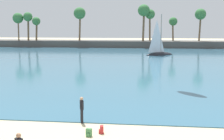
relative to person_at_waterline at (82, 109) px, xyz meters
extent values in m
cube|color=#386B84|center=(0.80, 52.54, -0.86)|extent=(220.00, 105.26, 0.06)
cube|color=#514C47|center=(0.80, 65.17, 0.01)|extent=(83.80, 6.00, 1.80)
cylinder|color=brown|center=(-14.41, 64.28, 4.61)|extent=(0.72, 0.72, 7.44)
sphere|color=#38753D|center=(-14.41, 64.28, 8.32)|extent=(3.20, 3.20, 3.20)
cylinder|color=brown|center=(-28.83, 63.71, 4.15)|extent=(0.69, 0.55, 6.51)
sphere|color=#38753D|center=(-28.83, 63.71, 7.40)|extent=(2.51, 2.51, 2.51)
cylinder|color=brown|center=(-26.55, 63.88, 3.56)|extent=(0.68, 0.80, 5.33)
sphere|color=#38753D|center=(-26.55, 63.88, 6.21)|extent=(2.25, 2.25, 2.25)
cylinder|color=brown|center=(2.90, 63.94, 4.94)|extent=(0.73, 0.69, 8.10)
sphere|color=#38753D|center=(2.90, 63.94, 8.98)|extent=(3.14, 3.14, 3.14)
cylinder|color=brown|center=(4.57, 65.38, 4.47)|extent=(0.58, 0.79, 7.15)
sphere|color=#38753D|center=(4.57, 65.38, 8.04)|extent=(2.61, 2.61, 2.61)
cylinder|color=brown|center=(17.75, 65.48, 4.44)|extent=(0.65, 0.57, 7.09)
sphere|color=#38753D|center=(17.75, 65.48, 7.98)|extent=(2.91, 2.91, 2.91)
cylinder|color=brown|center=(-31.62, 63.58, 3.97)|extent=(0.45, 0.69, 6.14)
sphere|color=#38753D|center=(-31.62, 63.58, 7.03)|extent=(2.90, 2.90, 2.90)
cylinder|color=brown|center=(10.80, 66.44, 3.51)|extent=(0.63, 0.65, 5.24)
sphere|color=#38753D|center=(10.80, 66.44, 6.12)|extent=(2.27, 2.27, 2.27)
sphere|color=#9E7051|center=(-1.24, -6.58, 0.67)|extent=(0.21, 0.21, 0.21)
cylinder|color=black|center=(-0.04, 0.10, -0.46)|extent=(0.15, 0.15, 0.86)
cylinder|color=black|center=(0.04, -0.10, -0.46)|extent=(0.15, 0.15, 0.86)
cube|color=black|center=(0.00, 0.00, 0.26)|extent=(0.30, 0.39, 0.58)
sphere|color=tan|center=(0.00, 0.00, 0.67)|extent=(0.21, 0.21, 0.21)
cylinder|color=black|center=(-0.08, 0.22, 0.22)|extent=(0.09, 0.09, 0.50)
cylinder|color=black|center=(0.08, -0.22, 0.22)|extent=(0.09, 0.09, 0.50)
cube|color=#47844C|center=(0.88, -2.27, -0.67)|extent=(0.34, 0.28, 0.44)
cube|color=#47844C|center=(0.85, -2.39, -0.77)|extent=(0.23, 0.14, 0.20)
cube|color=red|center=(1.52, -1.71, -0.67)|extent=(0.24, 0.33, 0.44)
cube|color=red|center=(1.39, -1.73, -0.77)|extent=(0.11, 0.23, 0.20)
ellipsoid|color=black|center=(6.44, 43.84, -0.83)|extent=(6.10, 4.71, 1.21)
cylinder|color=gray|center=(6.69, 44.00, 3.55)|extent=(0.18, 0.18, 7.56)
pyramid|color=silver|center=(5.82, 43.46, 2.98)|extent=(2.41, 1.58, 6.42)
camera|label=1|loc=(4.02, -18.16, 5.21)|focal=48.96mm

